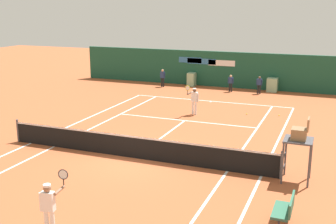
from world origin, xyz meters
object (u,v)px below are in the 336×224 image
Objects in this scene: player_bench at (285,209)px; tennis_ball_mid_court at (279,115)px; umpire_chair at (299,139)px; player_on_baseline at (194,99)px; ball_kid_left_post at (259,84)px; player_near_side at (49,205)px; tennis_ball_near_service_line at (247,114)px; ball_kid_right_post at (231,82)px; ball_kid_centre_post at (163,77)px.

tennis_ball_mid_court is at bearing 8.10° from player_bench.
umpire_chair is 9.68m from tennis_ball_mid_court.
player_on_baseline is at bearing -162.06° from tennis_ball_mid_court.
umpire_chair reaches higher than ball_kid_left_post.
tennis_ball_near_service_line is at bearing 73.02° from player_near_side.
player_near_side is 26.44× the size of tennis_ball_mid_court.
player_bench is at bearing 18.58° from player_near_side.
player_bench is 0.91× the size of ball_kid_left_post.
ball_kid_right_post reaches higher than tennis_ball_near_service_line.
ball_kid_left_post is at bearing -171.12° from ball_kid_centre_post.
ball_kid_right_post is at bearing 125.97° from tennis_ball_mid_court.
player_on_baseline is 3.22m from tennis_ball_near_service_line.
player_bench is 17.08× the size of tennis_ball_near_service_line.
player_on_baseline is 5.00m from tennis_ball_mid_court.
ball_kid_left_post is (1.89, 21.77, -0.21)m from player_near_side.
ball_kid_right_post is at bearing -89.23° from player_on_baseline.
player_near_side reaches higher than tennis_ball_mid_court.
player_bench is 6.67m from player_near_side.
ball_kid_left_post is 7.50m from ball_kid_centre_post.
player_near_side is (0.58, -14.33, -0.00)m from player_on_baseline.
tennis_ball_near_service_line is at bearing 93.97° from ball_kid_left_post.
tennis_ball_near_service_line is (7.90, -6.28, -0.76)m from ball_kid_centre_post.
player_on_baseline is at bearing 83.72° from player_near_side.
ball_kid_right_post reaches higher than player_bench.
ball_kid_left_post reaches higher than tennis_ball_near_service_line.
player_on_baseline reaches higher than player_near_side.
ball_kid_centre_post is (-5.04, 7.44, -0.15)m from player_on_baseline.
umpire_chair is 15.85m from ball_kid_left_post.
ball_kid_left_post is 6.33m from tennis_ball_near_service_line.
player_near_side is 21.85m from ball_kid_left_post.
ball_kid_centre_post reaches higher than tennis_ball_mid_court.
player_bench is 0.85× the size of ball_kid_centre_post.
ball_kid_centre_post is at bearing 148.62° from tennis_ball_mid_court.
player_bench is 0.65× the size of player_near_side.
player_bench is at bearing 102.48° from ball_kid_left_post.
umpire_chair is 16.50m from ball_kid_right_post.
ball_kid_right_post is 7.35m from tennis_ball_mid_court.
umpire_chair is 1.89× the size of ball_kid_right_post.
umpire_chair is 9.86m from tennis_ball_near_service_line.
umpire_chair is 35.12× the size of tennis_ball_mid_court.
ball_kid_left_post is 6.36m from tennis_ball_mid_court.
ball_kid_centre_post is (-5.62, 21.77, -0.15)m from player_near_side.
player_bench is 22.00m from ball_kid_centre_post.
ball_kid_centre_post is 20.21× the size of tennis_ball_near_service_line.
tennis_ball_near_service_line is at bearing -169.01° from tennis_ball_mid_court.
ball_kid_right_post is (-6.12, 15.30, -0.88)m from umpire_chair.
umpire_chair reaches higher than tennis_ball_mid_court.
player_near_side reaches higher than player_bench.
tennis_ball_near_service_line is (2.49, -6.28, -0.69)m from ball_kid_right_post.
ball_kid_centre_post is 1.09× the size of ball_kid_right_post.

